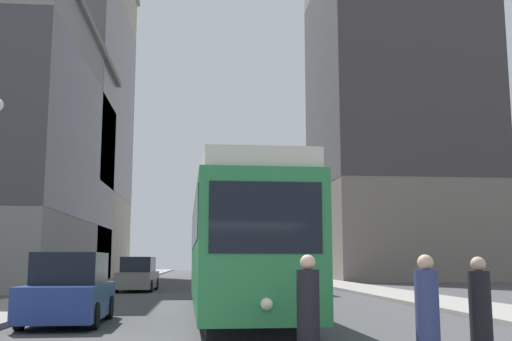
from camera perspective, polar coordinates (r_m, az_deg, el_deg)
sidewalk_left at (r=48.22m, az=-12.68°, el=-10.14°), size 2.94×120.00×0.15m
sidewalk_right at (r=48.67m, az=5.56°, el=-10.29°), size 2.94×120.00×0.15m
streetcar at (r=19.02m, az=-1.94°, el=-7.03°), size 2.95×14.95×3.89m
transit_bus at (r=35.41m, az=1.27°, el=-7.97°), size 2.74×12.20×3.45m
parked_car_left_near at (r=33.59m, az=-11.08°, el=-9.67°), size 1.99×4.91×1.82m
parked_car_left_mid at (r=16.58m, az=-17.18°, el=-10.80°), size 1.95×4.27×1.82m
pedestrian_crossing_near at (r=10.36m, az=15.86°, el=-12.70°), size 0.38×0.38×1.71m
pedestrian_crossing_far at (r=10.33m, az=4.95°, el=-12.99°), size 0.38×0.38×1.71m
pedestrian_on_sidewalk at (r=11.25m, az=20.42°, el=-12.21°), size 0.38×0.38×1.68m
building_left_midblock at (r=59.30m, az=-18.83°, el=5.92°), size 13.51×21.28×30.90m
building_right_corner at (r=56.58m, az=12.94°, el=7.20°), size 14.28×15.49×32.42m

